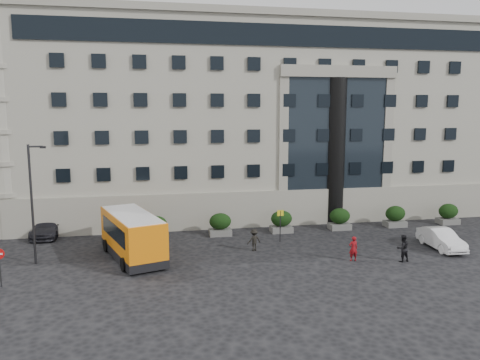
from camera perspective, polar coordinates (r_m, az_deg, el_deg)
The scene contains 19 objects.
ground at distance 31.17m, azimuth -2.49°, elevation -10.56°, with size 120.00×120.00×0.00m, color black.
civic_building at distance 52.18m, azimuth 0.46°, elevation 7.22°, with size 44.00×24.00×18.00m, color #A09C8D.
entrance_column at distance 42.82m, azimuth 11.49°, elevation 3.42°, with size 1.80×1.80×13.00m, color black.
hedge_a at distance 38.09m, azimuth -10.22°, elevation -5.68°, with size 1.80×1.26×1.84m.
hedge_b at distance 38.48m, azimuth -2.43°, elevation -5.41°, with size 1.80×1.26×1.84m.
hedge_c at distance 39.55m, azimuth 5.07°, elevation -5.05°, with size 1.80×1.26×1.84m.
hedge_d at distance 41.25m, azimuth 12.06°, elevation -4.63°, with size 1.80×1.26×1.84m.
hedge_e at distance 43.52m, azimuth 18.40°, elevation -4.20°, with size 1.80×1.26×1.84m.
hedge_f at distance 46.26m, azimuth 24.04°, elevation -3.77°, with size 1.80×1.26×1.84m.
street_lamp at distance 33.56m, azimuth -23.96°, elevation -2.20°, with size 1.16×0.18×8.00m.
bus_stop_sign at distance 36.50m, azimuth 4.94°, elevation -4.90°, with size 0.50×0.08×2.52m.
minibus at distance 33.30m, azimuth -13.00°, elevation -6.42°, with size 4.80×7.95×3.14m.
red_truck at distance 46.00m, azimuth -26.23°, elevation -3.14°, with size 2.99×5.90×3.10m.
parked_car_c at distance 41.47m, azimuth -22.38°, elevation -5.31°, with size 2.05×5.05×1.47m, color black.
parked_car_d at distance 47.04m, azimuth -24.66°, elevation -3.80°, with size 2.59×5.61×1.56m, color black.
white_taxi at distance 37.92m, azimuth 23.32°, elevation -6.60°, with size 1.58×4.54×1.50m, color silver.
pedestrian_a at distance 33.03m, azimuth 13.64°, elevation -8.13°, with size 0.63×0.41×1.71m, color maroon.
pedestrian_b at distance 33.81m, azimuth 19.22°, elevation -7.86°, with size 0.90×0.70×1.86m, color black.
pedestrian_c at distance 34.39m, azimuth 1.73°, elevation -7.32°, with size 1.03×0.59×1.60m, color black.
Camera 1 is at (-4.24, -29.15, 10.19)m, focal length 35.00 mm.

